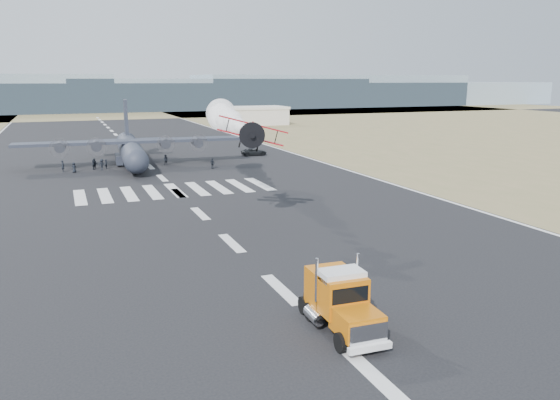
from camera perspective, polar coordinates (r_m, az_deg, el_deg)
ground at (r=29.20m, az=9.38°, el=-17.32°), size 500.00×500.00×0.00m
scrub_far at (r=252.29m, az=-18.90°, el=8.50°), size 500.00×80.00×0.00m
runway_markings at (r=83.87m, az=-12.21°, el=2.26°), size 60.00×260.00×0.01m
ridge_seg_d at (r=281.95m, az=-19.35°, el=10.14°), size 150.00×50.00×13.00m
ridge_seg_e at (r=292.33m, az=-6.33°, el=11.00°), size 150.00×50.00×15.00m
ridge_seg_f at (r=316.03m, az=5.32°, el=11.31°), size 150.00×50.00×17.00m
ridge_seg_g at (r=350.40m, az=15.00°, el=10.72°), size 150.00×50.00×13.00m
hangar_right at (r=181.90m, az=-2.69°, el=8.82°), size 20.50×12.50×5.90m
semi_truck at (r=32.67m, az=6.29°, el=-10.35°), size 2.99×8.21×3.67m
aerobatic_biplane at (r=54.39m, az=-2.97°, el=7.01°), size 6.82×6.33×3.45m
smoke_trail at (r=76.43m, az=-5.96°, el=8.65°), size 6.23×26.39×4.35m
transport_aircraft at (r=98.62m, az=-15.34°, el=5.22°), size 37.52×30.88×10.83m
support_vehicle at (r=107.05m, az=-2.73°, el=5.05°), size 5.01×2.36×1.39m
crew_a at (r=95.16m, az=-17.69°, el=3.61°), size 0.51×0.60×1.57m
crew_b at (r=96.62m, az=-11.84°, el=4.13°), size 1.03×0.90×1.81m
crew_c at (r=93.85m, az=-18.12°, el=3.54°), size 1.29×0.95×1.82m
crew_d at (r=91.36m, az=-7.07°, el=3.82°), size 1.01×1.14×1.75m
crew_e at (r=92.74m, az=-20.73°, el=3.20°), size 0.95×0.85×1.65m
crew_f at (r=94.88m, az=-18.89°, el=3.51°), size 0.99×1.55×1.60m
crew_g at (r=94.12m, az=-21.74°, el=3.31°), size 0.60×0.71×1.86m
crew_h at (r=95.16m, az=-18.80°, el=3.59°), size 0.97×0.75×1.77m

